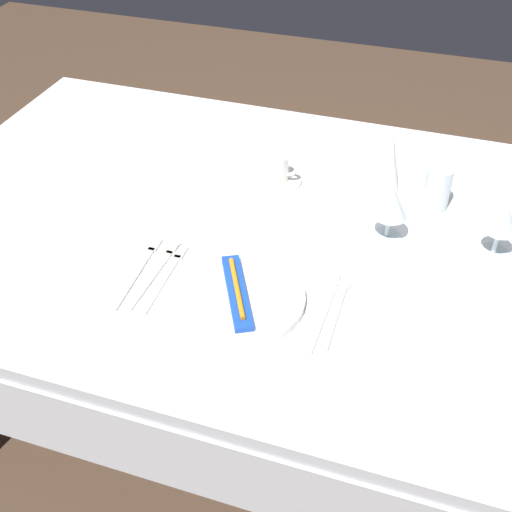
# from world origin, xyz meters

# --- Properties ---
(ground_plane) EXTENTS (6.00, 6.00, 0.00)m
(ground_plane) POSITION_xyz_m (0.00, 0.00, 0.00)
(ground_plane) COLOR #4C3828
(dining_table) EXTENTS (1.80, 1.11, 0.74)m
(dining_table) POSITION_xyz_m (0.00, 0.00, 0.66)
(dining_table) COLOR white
(dining_table) RESTS_ON ground
(dinner_plate) EXTENTS (0.27, 0.27, 0.02)m
(dinner_plate) POSITION_xyz_m (-0.02, -0.26, 0.75)
(dinner_plate) COLOR white
(dinner_plate) RESTS_ON dining_table
(toothbrush_package) EXTENTS (0.13, 0.20, 0.02)m
(toothbrush_package) POSITION_xyz_m (-0.02, -0.26, 0.77)
(toothbrush_package) COLOR blue
(toothbrush_package) RESTS_ON dinner_plate
(fork_outer) EXTENTS (0.02, 0.21, 0.00)m
(fork_outer) POSITION_xyz_m (-0.19, -0.23, 0.74)
(fork_outer) COLOR beige
(fork_outer) RESTS_ON dining_table
(fork_inner) EXTENTS (0.02, 0.22, 0.00)m
(fork_inner) POSITION_xyz_m (-0.21, -0.23, 0.74)
(fork_inner) COLOR beige
(fork_inner) RESTS_ON dining_table
(fork_salad) EXTENTS (0.03, 0.23, 0.00)m
(fork_salad) POSITION_xyz_m (-0.25, -0.23, 0.74)
(fork_salad) COLOR beige
(fork_salad) RESTS_ON dining_table
(dinner_knife) EXTENTS (0.02, 0.23, 0.00)m
(dinner_knife) POSITION_xyz_m (0.15, -0.24, 0.74)
(dinner_knife) COLOR beige
(dinner_knife) RESTS_ON dining_table
(spoon_soup) EXTENTS (0.03, 0.21, 0.01)m
(spoon_soup) POSITION_xyz_m (0.17, -0.21, 0.74)
(spoon_soup) COLOR beige
(spoon_soup) RESTS_ON dining_table
(saucer_left) EXTENTS (0.14, 0.14, 0.01)m
(saucer_left) POSITION_xyz_m (-0.08, 0.17, 0.74)
(saucer_left) COLOR white
(saucer_left) RESTS_ON dining_table
(coffee_cup_left) EXTENTS (0.10, 0.08, 0.07)m
(coffee_cup_left) POSITION_xyz_m (-0.08, 0.17, 0.78)
(coffee_cup_left) COLOR white
(coffee_cup_left) RESTS_ON saucer_left
(wine_glass_centre) EXTENTS (0.07, 0.07, 0.13)m
(wine_glass_centre) POSITION_xyz_m (0.45, 0.05, 0.83)
(wine_glass_centre) COLOR silver
(wine_glass_centre) RESTS_ON dining_table
(wine_glass_left) EXTENTS (0.08, 0.08, 0.13)m
(wine_glass_left) POSITION_xyz_m (0.22, 0.04, 0.83)
(wine_glass_left) COLOR silver
(wine_glass_left) RESTS_ON dining_table
(drink_tumbler) EXTENTS (0.06, 0.06, 0.10)m
(drink_tumbler) POSITION_xyz_m (0.31, 0.19, 0.79)
(drink_tumbler) COLOR silver
(drink_tumbler) RESTS_ON dining_table
(napkin_folded) EXTENTS (0.07, 0.07, 0.17)m
(napkin_folded) POSITION_xyz_m (0.19, 0.22, 0.83)
(napkin_folded) COLOR white
(napkin_folded) RESTS_ON dining_table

